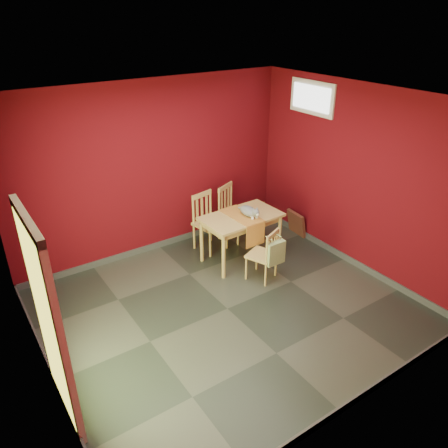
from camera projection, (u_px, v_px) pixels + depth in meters
ground at (227, 309)px, 5.78m from camera, size 4.50×4.50×0.00m
room_shell at (227, 306)px, 5.76m from camera, size 4.50×4.50×4.50m
doorway at (46, 318)px, 3.86m from camera, size 0.06×1.01×2.13m
window at (312, 98)px, 6.58m from camera, size 0.05×0.90×0.50m
outlet_plate at (238, 208)px, 7.92m from camera, size 0.08×0.02×0.12m
dining_table at (241, 221)px, 6.64m from camera, size 1.22×0.73×0.75m
table_runner at (246, 222)px, 6.54m from camera, size 0.37×0.73×0.37m
chair_far_left at (208, 221)px, 7.03m from camera, size 0.52×0.52×0.94m
chair_far_right at (232, 212)px, 7.37m from camera, size 0.57×0.57×0.94m
chair_near at (264, 254)px, 6.25m from camera, size 0.49×0.49×0.80m
tote_bag at (276, 253)px, 6.09m from camera, size 0.29×0.18×0.41m
cat at (249, 209)px, 6.56m from camera, size 0.31×0.44×0.20m
picture_frame at (296, 223)px, 7.57m from camera, size 0.17×0.43×0.42m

